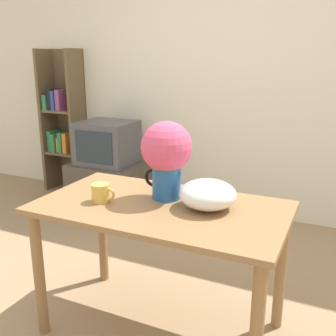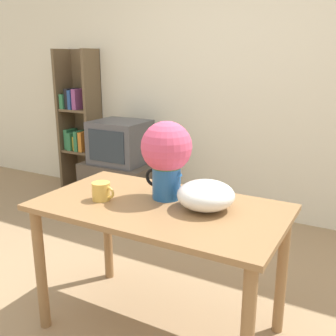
% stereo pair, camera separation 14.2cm
% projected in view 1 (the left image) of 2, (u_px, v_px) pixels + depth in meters
% --- Properties ---
extents(ground_plane, '(12.00, 12.00, 0.00)m').
position_uv_depth(ground_plane, '(124.00, 319.00, 2.35)').
color(ground_plane, '#9E7F5B').
extents(wall_back, '(8.00, 0.05, 2.60)m').
position_uv_depth(wall_back, '(228.00, 80.00, 3.72)').
color(wall_back, '#EDE5CC').
rests_on(wall_back, ground_plane).
extents(table, '(1.31, 0.73, 0.76)m').
position_uv_depth(table, '(161.00, 225.00, 2.10)').
color(table, olive).
rests_on(table, ground_plane).
extents(flower_vase, '(0.28, 0.28, 0.43)m').
position_uv_depth(flower_vase, '(166.00, 154.00, 2.10)').
color(flower_vase, '#235B9E').
rests_on(flower_vase, table).
extents(coffee_mug, '(0.14, 0.10, 0.10)m').
position_uv_depth(coffee_mug, '(101.00, 193.00, 2.10)').
color(coffee_mug, gold).
rests_on(coffee_mug, table).
extents(white_bowl, '(0.30, 0.30, 0.15)m').
position_uv_depth(white_bowl, '(208.00, 194.00, 2.01)').
color(white_bowl, white).
rests_on(white_bowl, table).
extents(tv_stand, '(0.73, 0.54, 0.47)m').
position_uv_depth(tv_stand, '(109.00, 186.00, 4.05)').
color(tv_stand, '#4C4238').
rests_on(tv_stand, ground_plane).
extents(tv_set, '(0.53, 0.47, 0.43)m').
position_uv_depth(tv_set, '(107.00, 143.00, 3.92)').
color(tv_set, '#4C4C51').
rests_on(tv_set, tv_stand).
extents(bookshelf, '(0.46, 0.29, 1.60)m').
position_uv_depth(bookshelf, '(63.00, 123.00, 4.49)').
color(bookshelf, brown).
rests_on(bookshelf, ground_plane).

